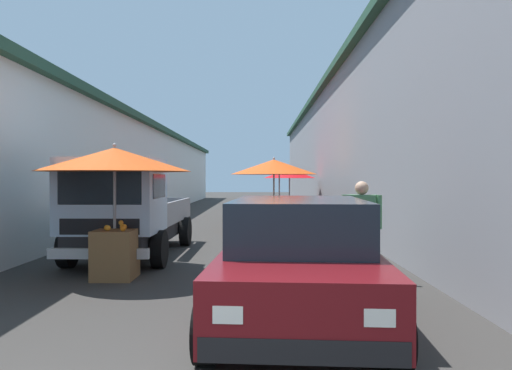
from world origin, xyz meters
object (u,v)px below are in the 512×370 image
Objects in this scene: hatchback_car at (299,260)px; delivery_truck at (124,211)px; fruit_stall_near_right at (275,173)px; vendor_by_crates at (362,223)px; fruit_stall_near_left at (279,179)px; fruit_stall_mid_lane at (290,178)px; fruit_stall_far_right at (115,171)px; plastic_stool at (329,228)px.

hatchback_car is 0.81× the size of delivery_truck.
fruit_stall_near_right reaches higher than vendor_by_crates.
fruit_stall_near_left is at bearing -4.65° from fruit_stall_near_right.
delivery_truck is (-11.92, 4.15, -0.68)m from fruit_stall_mid_lane.
fruit_stall_far_right is 6.09× the size of plastic_stool.
fruit_stall_far_right is (-10.62, 3.27, 0.17)m from fruit_stall_near_left.
vendor_by_crates is 3.80× the size of plastic_stool.
fruit_stall_near_left is 5.29× the size of plastic_stool.
fruit_stall_far_right is at bearing 84.65° from vendor_by_crates.
hatchback_car is (-13.28, 0.31, -0.93)m from fruit_stall_near_left.
fruit_stall_near_right is at bearing -22.18° from fruit_stall_far_right.
fruit_stall_far_right reaches higher than plastic_stool.
fruit_stall_far_right is 4.13m from hatchback_car.
fruit_stall_mid_lane reaches higher than vendor_by_crates.
fruit_stall_far_right is 6.89m from plastic_stool.
fruit_stall_near_left is 0.57× the size of hatchback_car.
plastic_stool is at bearing -168.19° from fruit_stall_near_left.
fruit_stall_mid_lane is at bearing 1.25° from vendor_by_crates.
vendor_by_crates is at bearing -175.25° from fruit_stall_near_left.
fruit_stall_mid_lane is at bearing -12.49° from fruit_stall_near_left.
hatchback_car is at bearing 169.19° from plastic_stool.
fruit_stall_mid_lane is 0.88× the size of fruit_stall_far_right.
delivery_truck is (-9.15, 3.53, -0.63)m from fruit_stall_near_left.
delivery_truck reaches higher than plastic_stool.
plastic_stool is (-5.57, -1.16, -1.34)m from fruit_stall_near_left.
plastic_stool is (-8.35, -0.55, -1.40)m from fruit_stall_mid_lane.
fruit_stall_mid_lane is 6.09m from fruit_stall_near_right.
fruit_stall_near_right is 0.70× the size of hatchback_car.
vendor_by_crates is at bearing -171.37° from fruit_stall_near_right.
delivery_truck is (-5.90, 3.27, -0.85)m from fruit_stall_near_right.
fruit_stall_near_right is 0.57× the size of delivery_truck.
fruit_stall_mid_lane is at bearing -19.18° from delivery_truck.
hatchback_car reaches higher than plastic_stool.
delivery_truck is at bearing 160.82° from fruit_stall_mid_lane.
fruit_stall_near_left reaches higher than hatchback_car.
vendor_by_crates is at bearing -178.75° from fruit_stall_mid_lane.
delivery_truck is (1.48, 0.26, -0.79)m from fruit_stall_far_right.
vendor_by_crates is 5.49m from plastic_stool.
delivery_truck is 2.99× the size of vendor_by_crates.
vendor_by_crates is at bearing -95.35° from fruit_stall_far_right.
plastic_stool is at bearing -41.27° from fruit_stall_far_right.
fruit_stall_near_left is 11.08m from vendor_by_crates.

